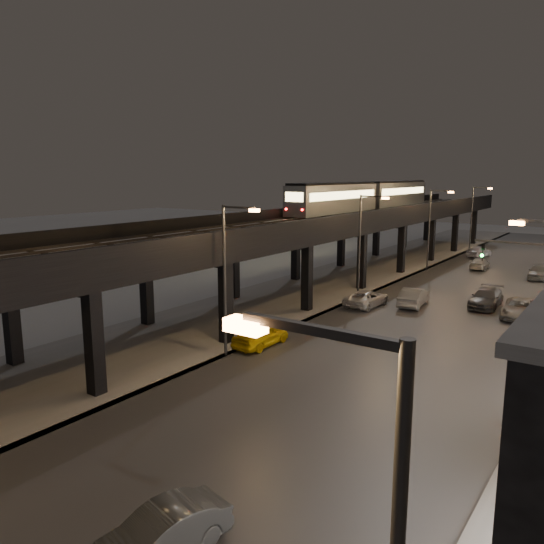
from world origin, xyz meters
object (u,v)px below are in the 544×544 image
Objects in this scene: car_mid_silver at (367,299)px; car_onc_red at (539,272)px; car_mid_dark at (480,264)px; car_onc_dark at (520,309)px; car_taxi at (261,336)px; car_far_white at (479,252)px; car_onc_white at (486,299)px; subway_train at (368,195)px; car_near_white at (413,297)px; car_onc_silver at (161,535)px.

car_mid_silver is 22.77m from car_onc_red.
car_onc_red is (9.69, 20.60, 0.11)m from car_mid_silver.
car_mid_dark is 0.85× the size of car_onc_dark.
car_mid_dark is at bearing -96.25° from car_taxi.
car_far_white is at bearing -79.53° from car_mid_dark.
car_onc_white is (9.20, 18.55, 0.01)m from car_taxi.
car_mid_dark is (12.82, 2.83, -7.60)m from subway_train.
car_near_white is 0.92× the size of car_onc_dark.
car_mid_silver is at bearing -119.21° from car_onc_red.
car_onc_red reaches higher than car_onc_silver.
car_onc_dark is at bearing -125.68° from car_taxi.
car_far_white is (0.89, 32.47, 0.10)m from car_mid_silver.
car_mid_silver is at bearing -94.21° from car_taxi.
car_onc_silver reaches higher than car_mid_silver.
car_taxi is 0.84× the size of car_onc_white.
car_onc_red is (10.78, 33.88, 0.04)m from car_taxi.
car_onc_silver is (8.66, -16.67, -0.05)m from car_taxi.
subway_train is at bearing 137.34° from car_onc_white.
car_mid_silver is 23.47m from car_mid_dark.
car_onc_white is (17.73, -15.15, -7.48)m from subway_train.
car_near_white reaches higher than car_onc_dark.
car_far_white is 62.79m from car_onc_silver.
car_near_white is at bearing 109.94° from car_onc_silver.
subway_train is 15.17m from car_mid_dark.
car_mid_silver is 1.06× the size of car_far_white.
car_onc_white is (8.12, 5.27, 0.09)m from car_mid_silver.
car_taxi is at bearing 88.88° from car_mid_silver.
subway_train is 7.32× the size of car_onc_red.
subway_train is 7.98× the size of car_onc_silver.
car_onc_dark is at bearing -179.12° from car_near_white.
car_mid_silver is (-3.14, -2.22, -0.11)m from car_near_white.
car_onc_white is (7.23, -27.20, -0.01)m from car_far_white.
car_mid_dark is 18.64m from car_onc_white.
subway_train is 7.00× the size of car_mid_silver.
car_taxi is at bearing -111.66° from car_onc_red.
car_onc_silver is at bearing -93.02° from car_onc_white.
car_taxi is at bearing -118.53° from car_onc_white.
car_mid_silver is 0.92× the size of car_onc_white.
car_onc_dark is at bearing 96.21° from car_onc_silver.
car_near_white is 3.85m from car_mid_silver.
subway_train reaches higher than car_onc_white.
car_onc_silver is (4.37, -53.21, 0.06)m from car_mid_dark.
car_taxi is 13.33m from car_mid_silver.
car_onc_red is at bearing 99.70° from car_onc_silver.
car_far_white reaches higher than car_onc_dark.
car_near_white is at bearing -150.68° from car_onc_white.
car_taxi is 0.85× the size of car_onc_dark.
car_onc_red reaches higher than car_near_white.
subway_train is 6.46× the size of car_onc_white.
car_taxi is 36.78m from car_mid_dark.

